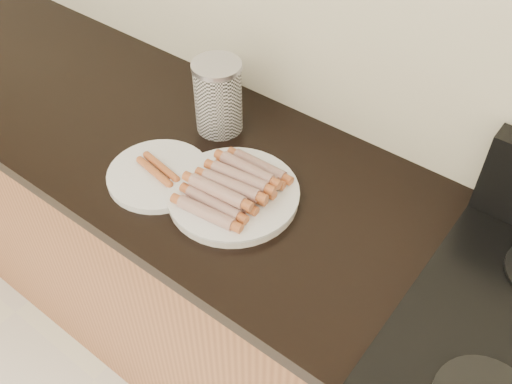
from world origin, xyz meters
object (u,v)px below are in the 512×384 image
Objects in this scene: mug at (208,83)px; side_plate at (159,175)px; canister at (218,97)px; main_plate at (233,195)px.

side_plate is at bearing -69.21° from mug.
mug is at bearing 142.38° from canister.
side_plate is 2.77× the size of mug.
mug is (-0.11, 0.09, -0.05)m from canister.
canister is 0.15m from mug.
canister reaches higher than main_plate.
canister is (-0.01, 0.24, 0.09)m from side_plate.
canister is 2.17× the size of mug.
main_plate is 0.41m from mug.
main_plate is at bearing -43.17° from canister.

